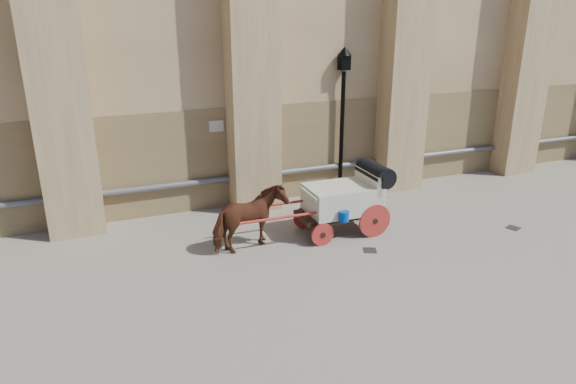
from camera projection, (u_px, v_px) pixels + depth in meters
name	position (u px, v px, depth m)	size (l,w,h in m)	color
ground	(339.00, 250.00, 12.78)	(90.00, 90.00, 0.00)	slate
horse	(250.00, 219.00, 12.58)	(0.86, 1.88, 1.59)	#562B18
carriage	(347.00, 196.00, 13.57)	(4.19, 1.49, 1.83)	black
street_lamp	(342.00, 118.00, 15.97)	(0.43, 0.43, 4.62)	black
drain_grate_near	(370.00, 250.00, 12.73)	(0.32, 0.32, 0.01)	black
drain_grate_far	(513.00, 228.00, 14.06)	(0.32, 0.32, 0.01)	black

